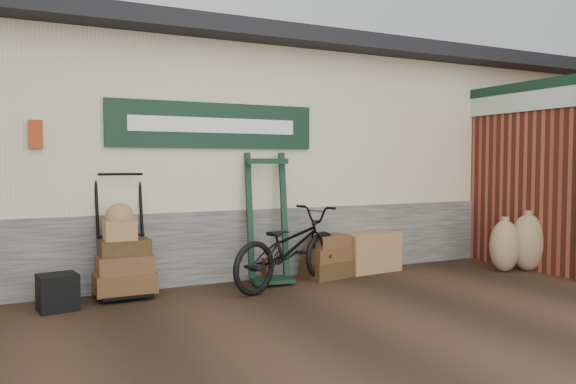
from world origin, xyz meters
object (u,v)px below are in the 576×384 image
object	(u,v)px
green_barrow	(268,218)
porter_trolley	(121,226)
wicker_hamper	(367,251)
bicycle	(290,243)
suitcase_stack	(328,256)
black_trunk	(58,292)

from	to	relation	value
green_barrow	porter_trolley	bearing A→B (deg)	-174.08
porter_trolley	wicker_hamper	xyz separation A→B (m)	(3.31, 0.00, -0.52)
porter_trolley	bicycle	world-z (taller)	porter_trolley
suitcase_stack	bicycle	distance (m)	0.80
wicker_hamper	bicycle	xyz separation A→B (m)	(-1.42, -0.45, 0.27)
green_barrow	suitcase_stack	bearing A→B (deg)	2.75
green_barrow	wicker_hamper	size ratio (longest dim) A/B	1.98
green_barrow	bicycle	xyz separation A→B (m)	(0.12, -0.37, -0.28)
porter_trolley	bicycle	distance (m)	1.96
green_barrow	suitcase_stack	world-z (taller)	green_barrow
bicycle	green_barrow	bearing A→B (deg)	-3.67
wicker_hamper	black_trunk	distance (m)	4.03
porter_trolley	green_barrow	bearing A→B (deg)	-2.89
porter_trolley	wicker_hamper	size ratio (longest dim) A/B	1.92
wicker_hamper	bicycle	world-z (taller)	bicycle
green_barrow	wicker_hamper	world-z (taller)	green_barrow
green_barrow	black_trunk	xyz separation A→B (m)	(-2.47, -0.30, -0.62)
porter_trolley	black_trunk	size ratio (longest dim) A/B	4.22
wicker_hamper	black_trunk	bearing A→B (deg)	-174.62
wicker_hamper	bicycle	distance (m)	1.51
porter_trolley	suitcase_stack	xyz separation A→B (m)	(2.59, -0.16, -0.50)
suitcase_stack	wicker_hamper	size ratio (longest dim) A/B	0.78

